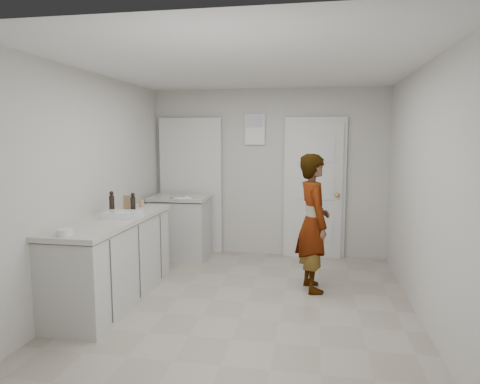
% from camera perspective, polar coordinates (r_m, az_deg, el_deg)
% --- Properties ---
extents(ground, '(4.00, 4.00, 0.00)m').
position_cam_1_polar(ground, '(4.82, 0.94, -14.44)').
color(ground, gray).
rests_on(ground, ground).
extents(room_shell, '(4.00, 4.00, 4.00)m').
position_cam_1_polar(room_shell, '(6.48, 2.15, 0.56)').
color(room_shell, '#BCB8B1').
rests_on(room_shell, ground).
extents(main_counter, '(0.64, 1.96, 0.93)m').
position_cam_1_polar(main_counter, '(4.93, -16.55, -9.00)').
color(main_counter, silver).
rests_on(main_counter, ground).
extents(side_counter, '(0.84, 0.61, 0.93)m').
position_cam_1_polar(side_counter, '(6.42, -7.95, -4.95)').
color(side_counter, silver).
rests_on(side_counter, ground).
extents(person, '(0.54, 0.67, 1.60)m').
position_cam_1_polar(person, '(5.04, 9.73, -4.06)').
color(person, silver).
rests_on(person, ground).
extents(cake_mix_box, '(0.11, 0.06, 0.17)m').
position_cam_1_polar(cake_mix_box, '(5.32, -14.71, -1.32)').
color(cake_mix_box, '#96674B').
rests_on(cake_mix_box, main_counter).
extents(spice_jar, '(0.06, 0.06, 0.09)m').
position_cam_1_polar(spice_jar, '(5.47, -12.98, -1.48)').
color(spice_jar, tan).
rests_on(spice_jar, main_counter).
extents(oil_cruet_a, '(0.06, 0.06, 0.23)m').
position_cam_1_polar(oil_cruet_a, '(5.07, -14.08, -1.43)').
color(oil_cruet_a, black).
rests_on(oil_cruet_a, main_counter).
extents(oil_cruet_b, '(0.06, 0.06, 0.26)m').
position_cam_1_polar(oil_cruet_b, '(5.01, -16.72, -1.43)').
color(oil_cruet_b, black).
rests_on(oil_cruet_b, main_counter).
extents(baking_dish, '(0.41, 0.31, 0.07)m').
position_cam_1_polar(baking_dish, '(4.78, -15.29, -2.95)').
color(baking_dish, silver).
rests_on(baking_dish, main_counter).
extents(egg_bowl, '(0.14, 0.14, 0.06)m').
position_cam_1_polar(egg_bowl, '(4.10, -22.37, -4.96)').
color(egg_bowl, silver).
rests_on(egg_bowl, main_counter).
extents(papers, '(0.37, 0.39, 0.01)m').
position_cam_1_polar(papers, '(6.20, -7.91, -0.69)').
color(papers, white).
rests_on(papers, side_counter).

